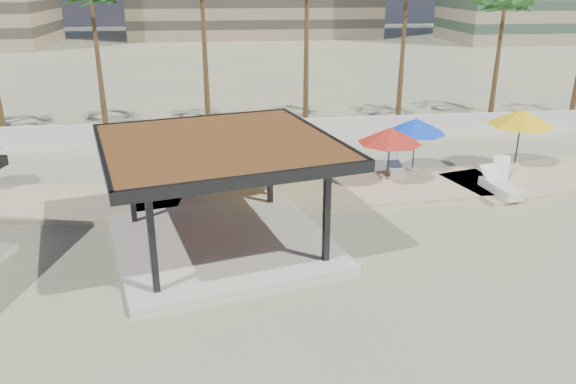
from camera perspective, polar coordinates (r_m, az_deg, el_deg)
name	(u,v)px	position (r m, az deg, el deg)	size (l,w,h in m)	color
ground	(300,276)	(17.85, 1.24, -8.58)	(200.00, 200.00, 0.00)	tan
promenade	(320,187)	(25.01, 3.26, 0.46)	(44.45, 7.97, 0.24)	#C6B284
boundary_wall	(260,130)	(32.50, -2.83, 6.31)	(56.00, 0.30, 1.20)	silver
pavilion_central	(221,184)	(19.09, -6.87, 0.80)	(9.08, 9.08, 3.81)	beige
umbrella_b	(269,140)	(23.26, -1.92, 5.27)	(3.50, 3.50, 2.72)	beige
umbrella_c	(390,135)	(25.01, 10.33, 5.67)	(3.69, 3.69, 2.53)	beige
umbrella_d	(416,126)	(26.97, 12.86, 6.57)	(3.49, 3.49, 2.52)	beige
umbrella_e	(522,118)	(29.07, 22.64, 6.99)	(4.11, 4.11, 2.80)	beige
lounger_a	(192,184)	(24.86, -9.76, 0.81)	(0.68, 2.05, 0.78)	silver
lounger_b	(500,187)	(25.70, 20.75, 0.46)	(1.06, 2.47, 0.90)	silver
lounger_c	(394,167)	(27.27, 10.72, 2.54)	(0.88, 2.03, 0.74)	silver
lounger_d	(499,176)	(27.20, 20.66, 1.55)	(1.83, 2.37, 0.88)	silver
palm_c	(91,3)	(34.16, -19.35, 17.69)	(3.00, 3.00, 8.64)	brown
palm_g	(504,9)	(37.80, 21.11, 16.95)	(3.00, 3.00, 8.13)	brown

